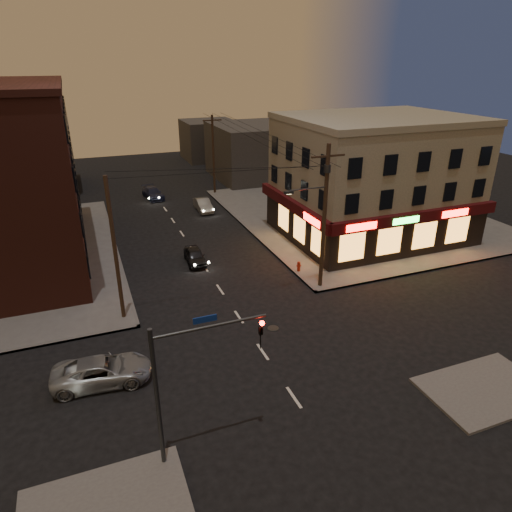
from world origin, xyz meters
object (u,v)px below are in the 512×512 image
sedan_near (195,256)px  sedan_far (153,193)px  fire_hydrant (299,266)px  suv_cross (102,371)px  sedan_mid (203,205)px

sedan_near → sedan_far: 19.51m
fire_hydrant → suv_cross: bearing=-152.1°
sedan_mid → fire_hydrant: bearing=-80.3°
sedan_far → fire_hydrant: bearing=-81.2°
suv_cross → sedan_mid: 28.15m
sedan_near → sedan_far: size_ratio=0.82×
fire_hydrant → sedan_near: bearing=145.9°
fire_hydrant → sedan_far: bearing=105.9°
suv_cross → sedan_near: suv_cross is taller
sedan_near → sedan_mid: (4.21, 12.81, 0.05)m
suv_cross → fire_hydrant: (14.88, 7.89, -0.09)m
sedan_mid → fire_hydrant: (2.69, -17.48, -0.07)m
sedan_near → sedan_far: sedan_far is taller
suv_cross → fire_hydrant: size_ratio=6.10×
sedan_far → fire_hydrant: sedan_far is taller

